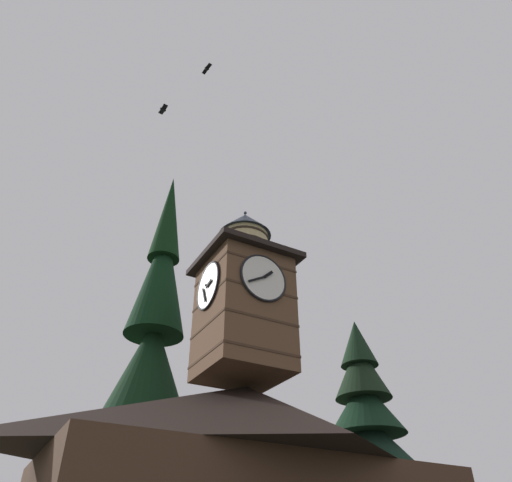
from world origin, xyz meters
TOP-DOWN VIEW (x-y plane):
  - clock_tower at (-0.37, -1.76)m, footprint 3.92×3.92m
  - pine_tree_behind at (1.77, -6.93)m, footprint 5.25×5.25m
  - pine_tree_aside at (-9.98, -5.93)m, footprint 6.94×6.94m
  - moon at (-19.94, -40.52)m, footprint 2.06×2.06m
  - flying_bird_high at (4.47, -0.77)m, footprint 0.31×0.65m
  - flying_bird_low at (3.40, 1.63)m, footprint 0.23×0.64m

SIDE VIEW (x-z plane):
  - pine_tree_aside at x=-9.98m, z-range -1.15..12.38m
  - pine_tree_behind at x=1.77m, z-range -2.13..18.41m
  - clock_tower at x=-0.37m, z-range 6.77..14.77m
  - moon at x=-19.94m, z-range 12.69..14.75m
  - flying_bird_high at x=4.47m, z-range 18.67..18.83m
  - flying_bird_low at x=3.40m, z-range 19.53..19.65m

